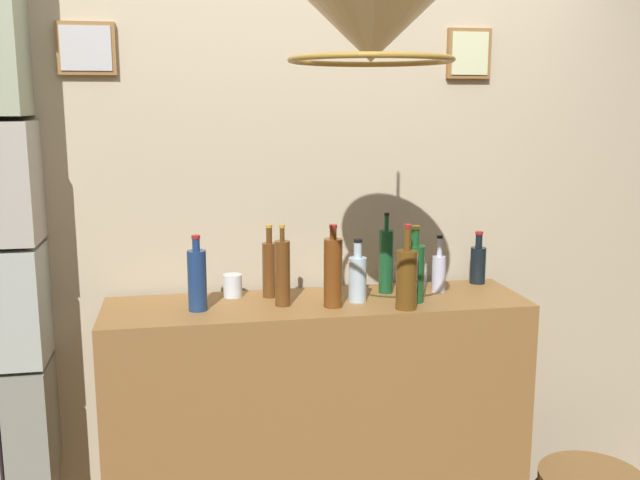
{
  "coord_description": "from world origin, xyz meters",
  "views": [
    {
      "loc": [
        -0.49,
        -1.82,
        1.88
      ],
      "look_at": [
        0.0,
        0.75,
        1.38
      ],
      "focal_mm": 40.37,
      "sensor_mm": 36.0,
      "label": 1
    }
  ],
  "objects_px": {
    "liquor_bottle_sherry": "(283,272)",
    "liquor_bottle_vodka": "(269,268)",
    "liquor_bottle_amaro": "(386,261)",
    "pendant_lamp": "(371,25)",
    "liquor_bottle_rye": "(197,279)",
    "liquor_bottle_port": "(407,278)",
    "liquor_bottle_gin": "(414,272)",
    "glass_tumbler_highball": "(418,276)",
    "liquor_bottle_rum": "(478,263)",
    "glass_tumbler_rocks": "(233,286)",
    "liquor_bottle_tequila": "(439,272)",
    "liquor_bottle_brandy": "(333,272)",
    "liquor_bottle_mezcal": "(357,277)"
  },
  "relations": [
    {
      "from": "liquor_bottle_vodka",
      "to": "liquor_bottle_brandy",
      "type": "distance_m",
      "value": 0.28
    },
    {
      "from": "liquor_bottle_port",
      "to": "glass_tumbler_highball",
      "type": "relative_size",
      "value": 3.14
    },
    {
      "from": "liquor_bottle_brandy",
      "to": "liquor_bottle_amaro",
      "type": "relative_size",
      "value": 0.96
    },
    {
      "from": "liquor_bottle_mezcal",
      "to": "glass_tumbler_rocks",
      "type": "distance_m",
      "value": 0.49
    },
    {
      "from": "liquor_bottle_tequila",
      "to": "liquor_bottle_port",
      "type": "bearing_deg",
      "value": -133.36
    },
    {
      "from": "liquor_bottle_amaro",
      "to": "glass_tumbler_rocks",
      "type": "distance_m",
      "value": 0.62
    },
    {
      "from": "liquor_bottle_vodka",
      "to": "liquor_bottle_rum",
      "type": "relative_size",
      "value": 1.3
    },
    {
      "from": "liquor_bottle_amaro",
      "to": "glass_tumbler_highball",
      "type": "distance_m",
      "value": 0.18
    },
    {
      "from": "liquor_bottle_sherry",
      "to": "liquor_bottle_rum",
      "type": "relative_size",
      "value": 1.39
    },
    {
      "from": "liquor_bottle_sherry",
      "to": "glass_tumbler_rocks",
      "type": "height_order",
      "value": "liquor_bottle_sherry"
    },
    {
      "from": "liquor_bottle_tequila",
      "to": "liquor_bottle_vodka",
      "type": "bearing_deg",
      "value": 176.19
    },
    {
      "from": "liquor_bottle_tequila",
      "to": "liquor_bottle_rye",
      "type": "bearing_deg",
      "value": -174.53
    },
    {
      "from": "glass_tumbler_rocks",
      "to": "glass_tumbler_highball",
      "type": "bearing_deg",
      "value": -0.43
    },
    {
      "from": "liquor_bottle_rum",
      "to": "glass_tumbler_highball",
      "type": "xyz_separation_m",
      "value": [
        -0.27,
        -0.03,
        -0.04
      ]
    },
    {
      "from": "liquor_bottle_port",
      "to": "pendant_lamp",
      "type": "distance_m",
      "value": 1.02
    },
    {
      "from": "liquor_bottle_mezcal",
      "to": "liquor_bottle_amaro",
      "type": "distance_m",
      "value": 0.18
    },
    {
      "from": "pendant_lamp",
      "to": "liquor_bottle_sherry",
      "type": "bearing_deg",
      "value": 104.1
    },
    {
      "from": "liquor_bottle_sherry",
      "to": "liquor_bottle_brandy",
      "type": "distance_m",
      "value": 0.19
    },
    {
      "from": "liquor_bottle_tequila",
      "to": "liquor_bottle_vodka",
      "type": "xyz_separation_m",
      "value": [
        -0.68,
        0.05,
        0.03
      ]
    },
    {
      "from": "liquor_bottle_mezcal",
      "to": "liquor_bottle_rye",
      "type": "distance_m",
      "value": 0.61
    },
    {
      "from": "liquor_bottle_gin",
      "to": "liquor_bottle_mezcal",
      "type": "bearing_deg",
      "value": 168.57
    },
    {
      "from": "liquor_bottle_port",
      "to": "liquor_bottle_amaro",
      "type": "height_order",
      "value": "liquor_bottle_amaro"
    },
    {
      "from": "liquor_bottle_port",
      "to": "liquor_bottle_brandy",
      "type": "bearing_deg",
      "value": 163.11
    },
    {
      "from": "pendant_lamp",
      "to": "liquor_bottle_rum",
      "type": "bearing_deg",
      "value": 49.97
    },
    {
      "from": "liquor_bottle_brandy",
      "to": "liquor_bottle_amaro",
      "type": "distance_m",
      "value": 0.3
    },
    {
      "from": "liquor_bottle_rum",
      "to": "glass_tumbler_highball",
      "type": "distance_m",
      "value": 0.28
    },
    {
      "from": "liquor_bottle_gin",
      "to": "liquor_bottle_rum",
      "type": "xyz_separation_m",
      "value": [
        0.36,
        0.23,
        -0.03
      ]
    },
    {
      "from": "liquor_bottle_gin",
      "to": "liquor_bottle_amaro",
      "type": "distance_m",
      "value": 0.16
    },
    {
      "from": "liquor_bottle_sherry",
      "to": "liquor_bottle_rye",
      "type": "distance_m",
      "value": 0.32
    },
    {
      "from": "liquor_bottle_sherry",
      "to": "liquor_bottle_rum",
      "type": "xyz_separation_m",
      "value": [
        0.86,
        0.19,
        -0.04
      ]
    },
    {
      "from": "liquor_bottle_amaro",
      "to": "pendant_lamp",
      "type": "height_order",
      "value": "pendant_lamp"
    },
    {
      "from": "glass_tumbler_rocks",
      "to": "liquor_bottle_vodka",
      "type": "bearing_deg",
      "value": -12.14
    },
    {
      "from": "liquor_bottle_port",
      "to": "glass_tumbler_rocks",
      "type": "bearing_deg",
      "value": 154.65
    },
    {
      "from": "liquor_bottle_vodka",
      "to": "liquor_bottle_amaro",
      "type": "height_order",
      "value": "liquor_bottle_amaro"
    },
    {
      "from": "liquor_bottle_tequila",
      "to": "liquor_bottle_vodka",
      "type": "height_order",
      "value": "liquor_bottle_vodka"
    },
    {
      "from": "liquor_bottle_gin",
      "to": "liquor_bottle_rye",
      "type": "xyz_separation_m",
      "value": [
        -0.82,
        0.03,
        0.0
      ]
    },
    {
      "from": "glass_tumbler_highball",
      "to": "pendant_lamp",
      "type": "xyz_separation_m",
      "value": [
        -0.42,
        -0.8,
        0.91
      ]
    },
    {
      "from": "liquor_bottle_tequila",
      "to": "liquor_bottle_brandy",
      "type": "height_order",
      "value": "liquor_bottle_brandy"
    },
    {
      "from": "liquor_bottle_rye",
      "to": "pendant_lamp",
      "type": "height_order",
      "value": "pendant_lamp"
    },
    {
      "from": "liquor_bottle_amaro",
      "to": "liquor_bottle_rum",
      "type": "bearing_deg",
      "value": 10.45
    },
    {
      "from": "liquor_bottle_rye",
      "to": "liquor_bottle_amaro",
      "type": "xyz_separation_m",
      "value": [
        0.75,
        0.11,
        0.01
      ]
    },
    {
      "from": "liquor_bottle_port",
      "to": "pendant_lamp",
      "type": "height_order",
      "value": "pendant_lamp"
    },
    {
      "from": "liquor_bottle_sherry",
      "to": "liquor_bottle_vodka",
      "type": "bearing_deg",
      "value": 104.06
    },
    {
      "from": "liquor_bottle_gin",
      "to": "glass_tumbler_rocks",
      "type": "distance_m",
      "value": 0.71
    },
    {
      "from": "liquor_bottle_vodka",
      "to": "liquor_bottle_gin",
      "type": "bearing_deg",
      "value": -17.77
    },
    {
      "from": "liquor_bottle_mezcal",
      "to": "liquor_bottle_rye",
      "type": "height_order",
      "value": "liquor_bottle_rye"
    },
    {
      "from": "liquor_bottle_gin",
      "to": "liquor_bottle_brandy",
      "type": "distance_m",
      "value": 0.32
    },
    {
      "from": "liquor_bottle_gin",
      "to": "liquor_bottle_amaro",
      "type": "bearing_deg",
      "value": 115.59
    },
    {
      "from": "liquor_bottle_rum",
      "to": "liquor_bottle_rye",
      "type": "xyz_separation_m",
      "value": [
        -1.17,
        -0.19,
        0.03
      ]
    },
    {
      "from": "liquor_bottle_gin",
      "to": "glass_tumbler_highball",
      "type": "distance_m",
      "value": 0.22
    }
  ]
}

